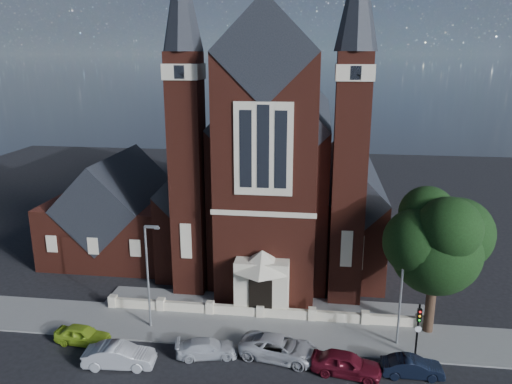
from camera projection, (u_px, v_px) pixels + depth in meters
The scene contains 16 objects.
ground at pixel (271, 272), 46.98m from camera, with size 120.00×120.00×0.00m, color black.
pavement_strip at pixel (257, 331), 36.95m from camera, with size 60.00×5.00×0.12m, color slate.
forecourt_paving at pixel (263, 305), 40.77m from camera, with size 26.00×3.00×0.14m, color slate.
forecourt_wall at pixel (260, 317), 38.86m from camera, with size 24.00×0.40×0.90m, color beige.
church at pixel (280, 169), 52.39m from camera, with size 20.01×34.90×29.20m.
parish_hall at pixel (119, 215), 50.79m from camera, with size 12.00×12.20×10.24m.
street_tree at pixel (439, 245), 34.67m from camera, with size 6.40×6.60×10.70m.
street_lamp_left at pixel (149, 271), 36.24m from camera, with size 1.16×0.22×8.09m.
street_lamp_right at pixel (403, 285), 33.98m from camera, with size 1.16×0.22×8.09m.
traffic_signal at pixel (418, 324), 32.90m from camera, with size 0.28×0.42×4.00m.
car_lime_van at pixel (83, 335), 35.20m from camera, with size 1.58×3.93×1.34m, color #95BC25.
car_silver_a at pixel (119, 356), 32.59m from camera, with size 1.62×4.64×1.53m, color #9DA0A4.
car_silver_b at pixel (207, 348), 33.71m from camera, with size 1.71×4.21×1.22m, color silver.
car_white_suv at pixel (280, 348), 33.49m from camera, with size 2.49×5.39×1.50m, color silver.
car_dark_red at pixel (346, 364), 31.76m from camera, with size 1.80×4.48×1.53m, color maroon.
car_navy at pixel (412, 367), 31.62m from camera, with size 1.36×3.89×1.28m, color black.
Camera 1 is at (4.19, -28.10, 19.78)m, focal length 35.00 mm.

